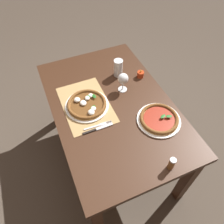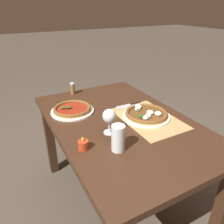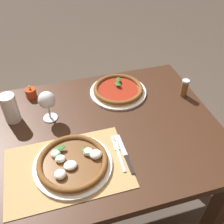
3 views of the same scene
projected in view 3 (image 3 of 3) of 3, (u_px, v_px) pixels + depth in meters
ground_plane at (88, 213)px, 1.68m from camera, size 24.00×24.00×0.00m
dining_table at (80, 149)px, 1.26m from camera, size 1.32×0.85×0.74m
paper_placemat at (68, 168)px, 1.05m from camera, size 0.49×0.33×0.00m
pizza_near at (73, 163)px, 1.04m from camera, size 0.32×0.32×0.05m
pizza_far at (118, 90)px, 1.40m from camera, size 0.30×0.30×0.04m
wine_glass at (47, 101)px, 1.20m from camera, size 0.08×0.08×0.16m
pint_glass at (10, 109)px, 1.21m from camera, size 0.07×0.07×0.15m
fork at (118, 152)px, 1.10m from camera, size 0.03×0.20×0.00m
knife at (125, 153)px, 1.10m from camera, size 0.02×0.22×0.01m
votive_candle at (31, 93)px, 1.38m from camera, size 0.06×0.06×0.07m
pepper_shaker at (184, 88)px, 1.37m from camera, size 0.04×0.04×0.10m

